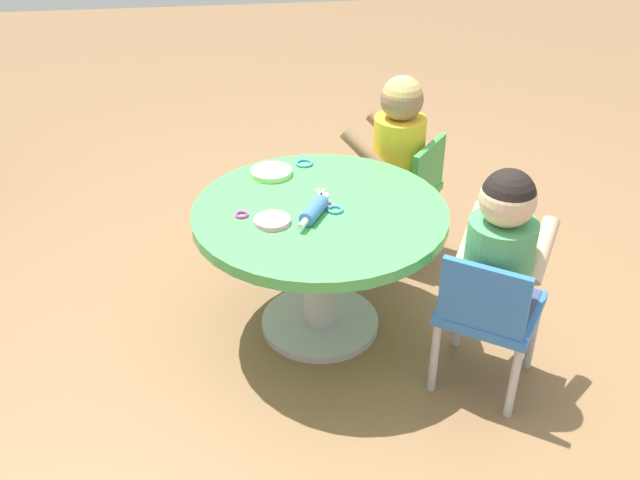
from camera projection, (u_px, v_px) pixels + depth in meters
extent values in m
plane|color=olive|center=(320.00, 325.00, 2.68)|extent=(10.00, 10.00, 0.00)
cylinder|color=silver|center=(320.00, 322.00, 2.67)|extent=(0.44, 0.44, 0.03)
cylinder|color=silver|center=(320.00, 274.00, 2.56)|extent=(0.12, 0.12, 0.47)
cylinder|color=#4CB259|center=(320.00, 214.00, 2.42)|extent=(0.88, 0.88, 0.04)
cylinder|color=#B7B7BC|center=(533.00, 335.00, 2.41)|extent=(0.03, 0.03, 0.28)
cylinder|color=#B7B7BC|center=(459.00, 313.00, 2.51)|extent=(0.03, 0.03, 0.28)
cylinder|color=#B7B7BC|center=(513.00, 382.00, 2.22)|extent=(0.03, 0.03, 0.28)
cylinder|color=#B7B7BC|center=(434.00, 357.00, 2.32)|extent=(0.03, 0.03, 0.28)
cube|color=blue|center=(490.00, 308.00, 2.28)|extent=(0.42, 0.42, 0.04)
cube|color=blue|center=(483.00, 298.00, 2.11)|extent=(0.17, 0.23, 0.22)
cube|color=#3F4772|center=(491.00, 308.00, 2.28)|extent=(0.38, 0.37, 0.04)
cylinder|color=#4CA566|center=(498.00, 264.00, 2.19)|extent=(0.21, 0.21, 0.30)
sphere|color=beige|center=(508.00, 199.00, 2.07)|extent=(0.17, 0.17, 0.17)
sphere|color=black|center=(508.00, 196.00, 2.06)|extent=(0.16, 0.16, 0.16)
cylinder|color=beige|center=(542.00, 250.00, 2.21)|extent=(0.21, 0.17, 0.17)
cylinder|color=beige|center=(473.00, 234.00, 2.30)|extent=(0.21, 0.17, 0.17)
cylinder|color=#B7B7BC|center=(381.00, 202.00, 3.21)|extent=(0.03, 0.03, 0.28)
cylinder|color=#B7B7BC|center=(353.00, 228.00, 3.02)|extent=(0.03, 0.03, 0.28)
cylinder|color=#B7B7BC|center=(434.00, 217.00, 3.09)|extent=(0.03, 0.03, 0.28)
cylinder|color=#B7B7BC|center=(409.00, 244.00, 2.90)|extent=(0.03, 0.03, 0.28)
cube|color=green|center=(396.00, 190.00, 2.97)|extent=(0.42, 0.42, 0.04)
cube|color=green|center=(428.00, 170.00, 2.84)|extent=(0.23, 0.19, 0.22)
cube|color=#3F4772|center=(396.00, 189.00, 2.97)|extent=(0.38, 0.38, 0.04)
cylinder|color=yellow|center=(399.00, 152.00, 2.88)|extent=(0.21, 0.21, 0.30)
sphere|color=#997051|center=(402.00, 99.00, 2.76)|extent=(0.17, 0.17, 0.17)
sphere|color=tan|center=(402.00, 96.00, 2.75)|extent=(0.16, 0.16, 0.16)
cylinder|color=#997051|center=(389.00, 133.00, 2.99)|extent=(0.18, 0.20, 0.17)
cylinder|color=#997051|center=(364.00, 151.00, 2.83)|extent=(0.18, 0.20, 0.17)
cylinder|color=#3F72CC|center=(314.00, 211.00, 2.35)|extent=(0.15, 0.11, 0.05)
cylinder|color=white|center=(303.00, 224.00, 2.28)|extent=(0.05, 0.04, 0.02)
cylinder|color=white|center=(324.00, 198.00, 2.42)|extent=(0.05, 0.04, 0.02)
cube|color=silver|center=(322.00, 197.00, 2.48)|extent=(0.11, 0.03, 0.01)
cube|color=silver|center=(322.00, 197.00, 2.48)|extent=(0.11, 0.04, 0.01)
torus|color=#D83F99|center=(328.00, 205.00, 2.43)|extent=(0.04, 0.04, 0.01)
torus|color=#D83F99|center=(318.00, 205.00, 2.42)|extent=(0.04, 0.04, 0.01)
cylinder|color=pink|center=(272.00, 221.00, 2.33)|extent=(0.12, 0.12, 0.02)
cylinder|color=#B2E58C|center=(271.00, 172.00, 2.62)|extent=(0.15, 0.15, 0.02)
torus|color=#3F99D8|center=(304.00, 163.00, 2.70)|extent=(0.07, 0.07, 0.01)
torus|color=#D83FA5|center=(242.00, 214.00, 2.37)|extent=(0.05, 0.05, 0.01)
torus|color=#3F99D8|center=(335.00, 210.00, 2.40)|extent=(0.06, 0.06, 0.01)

